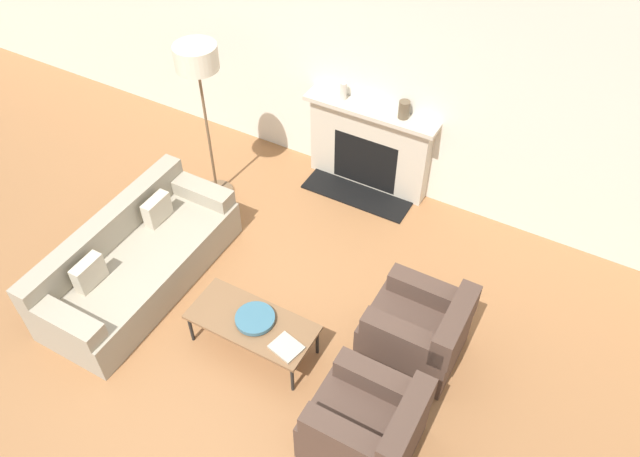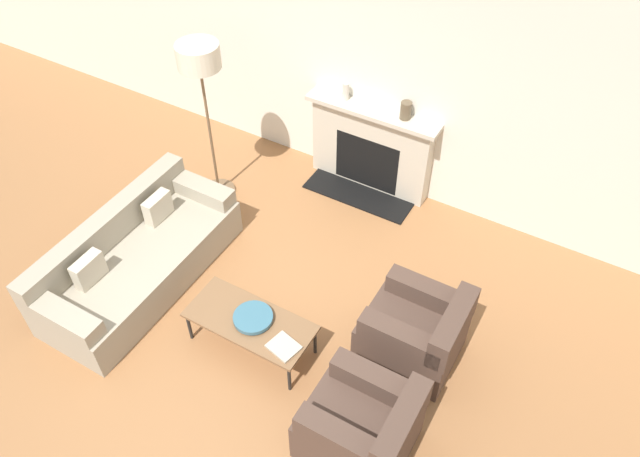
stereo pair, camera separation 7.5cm
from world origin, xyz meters
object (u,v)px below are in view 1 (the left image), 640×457
at_px(coffee_table, 252,323).
at_px(book, 286,347).
at_px(mantel_vase_center_left, 404,110).
at_px(fireplace, 369,148).
at_px(couch, 137,261).
at_px(armchair_far, 418,331).
at_px(bowl, 255,319).
at_px(mantel_vase_left, 343,91).
at_px(floor_lamp, 198,72).
at_px(armchair_near, 367,426).

distance_m(coffee_table, book, 0.43).
bearing_deg(mantel_vase_center_left, fireplace, -177.65).
height_order(couch, armchair_far, armchair_far).
bearing_deg(mantel_vase_center_left, bowl, -95.09).
bearing_deg(bowl, armchair_far, 26.27).
height_order(fireplace, mantel_vase_left, mantel_vase_left).
bearing_deg(floor_lamp, coffee_table, -45.35).
height_order(book, mantel_vase_left, mantel_vase_left).
xyz_separation_m(book, mantel_vase_center_left, (-0.16, 2.72, 0.76)).
height_order(armchair_far, coffee_table, armchair_far).
distance_m(armchair_far, book, 1.19).
height_order(fireplace, book, fireplace).
relative_size(armchair_far, mantel_vase_left, 4.20).
xyz_separation_m(armchair_far, book, (-0.92, -0.76, 0.07)).
bearing_deg(fireplace, mantel_vase_center_left, 2.35).
height_order(fireplace, armchair_near, fireplace).
bearing_deg(floor_lamp, mantel_vase_left, 42.90).
xyz_separation_m(fireplace, mantel_vase_left, (-0.35, 0.02, 0.64)).
relative_size(armchair_near, bowl, 2.37).
bearing_deg(armchair_far, mantel_vase_left, -137.49).
bearing_deg(armchair_far, bowl, -63.73).
bearing_deg(fireplace, floor_lamp, -145.19).
xyz_separation_m(book, mantel_vase_left, (-0.88, 2.72, 0.77)).
height_order(armchair_near, armchair_far, same).
distance_m(fireplace, couch, 2.84).
xyz_separation_m(fireplace, armchair_far, (1.45, -1.95, -0.20)).
distance_m(armchair_near, mantel_vase_center_left, 3.30).
xyz_separation_m(book, floor_lamp, (-1.99, 1.69, 1.22)).
bearing_deg(armchair_far, floor_lamp, -107.68).
distance_m(couch, armchair_far, 2.85).
height_order(armchair_near, book, armchair_near).
relative_size(book, mantel_vase_left, 1.47).
bearing_deg(armchair_near, fireplace, -154.18).
distance_m(couch, mantel_vase_center_left, 3.16).
bearing_deg(floor_lamp, bowl, -44.54).
relative_size(book, floor_lamp, 0.16).
height_order(coffee_table, floor_lamp, floor_lamp).
xyz_separation_m(armchair_near, bowl, (-1.31, 0.39, 0.10)).
bearing_deg(mantel_vase_left, bowl, -79.41).
bearing_deg(bowl, floor_lamp, 135.46).
distance_m(fireplace, armchair_far, 2.43).
xyz_separation_m(coffee_table, bowl, (0.03, 0.02, 0.06)).
xyz_separation_m(mantel_vase_left, mantel_vase_center_left, (0.72, 0.00, -0.00)).
bearing_deg(mantel_vase_center_left, floor_lamp, -150.57).
height_order(fireplace, bowl, fireplace).
height_order(couch, armchair_near, armchair_near).
relative_size(armchair_far, coffee_table, 0.73).
bearing_deg(mantel_vase_left, mantel_vase_center_left, 0.00).
bearing_deg(book, fireplace, 114.38).
bearing_deg(mantel_vase_left, book, -72.05).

